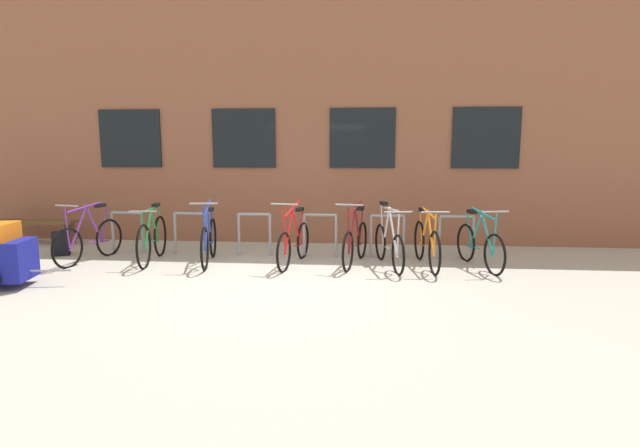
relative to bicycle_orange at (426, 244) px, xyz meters
name	(u,v)px	position (x,y,z in m)	size (l,w,h in m)	color
ground_plane	(276,284)	(-2.29, -1.34, -0.38)	(42.00, 42.00, 0.00)	#B2ADA0
storefront_building	(317,126)	(-2.29, 5.10, 2.15)	(28.00, 6.51, 5.06)	brown
bike_rack	(287,230)	(-2.42, 0.56, 0.10)	(6.63, 0.05, 0.79)	gray
bicycle_orange	(426,244)	(0.00, 0.00, 0.00)	(0.44, 1.80, 1.00)	black
bicycle_red	(294,243)	(-2.21, -0.06, -0.01)	(0.46, 1.69, 1.11)	black
bicycle_teal	(479,245)	(0.86, 0.00, -0.01)	(0.55, 1.63, 1.01)	black
bicycle_maroon	(355,242)	(-1.18, 0.06, -0.01)	(0.52, 1.68, 1.09)	black
bicycle_blue	(209,240)	(-3.67, -0.07, 0.01)	(0.46, 1.72, 1.10)	black
bicycle_purple	(89,239)	(-5.78, -0.13, 0.00)	(0.48, 1.68, 1.05)	black
bicycle_green	(152,239)	(-4.67, -0.06, 0.02)	(0.44, 1.73, 1.00)	black
bicycle_silver	(389,244)	(-0.62, -0.06, -0.01)	(0.54, 1.71, 1.06)	black
wooden_bench	(37,226)	(-7.73, 1.30, -0.02)	(1.67, 0.40, 0.49)	brown
backpack	(61,244)	(-6.55, 0.26, -0.16)	(0.28, 0.20, 0.44)	black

